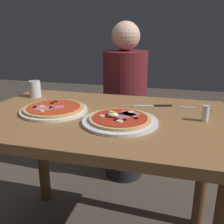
{
  "coord_description": "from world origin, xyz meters",
  "views": [
    {
      "loc": [
        0.33,
        -1.02,
        1.12
      ],
      "look_at": [
        0.07,
        -0.04,
        0.79
      ],
      "focal_mm": 40.52,
      "sensor_mm": 36.0,
      "label": 1
    }
  ],
  "objects": [
    {
      "name": "diner_person",
      "position": [
        -0.05,
        0.76,
        0.56
      ],
      "size": [
        0.32,
        0.32,
        1.18
      ],
      "rotation": [
        0.0,
        0.0,
        3.14
      ],
      "color": "black",
      "rests_on": "ground"
    },
    {
      "name": "pizza_foreground",
      "position": [
        0.11,
        -0.08,
        0.77
      ],
      "size": [
        0.31,
        0.31,
        0.05
      ],
      "color": "white",
      "rests_on": "dining_table"
    },
    {
      "name": "dining_table",
      "position": [
        0.0,
        0.0,
        0.63
      ],
      "size": [
        1.12,
        0.74,
        0.76
      ],
      "color": "olive",
      "rests_on": "ground"
    },
    {
      "name": "salt_shaker",
      "position": [
        0.44,
        0.03,
        0.79
      ],
      "size": [
        0.03,
        0.03,
        0.07
      ],
      "color": "white",
      "rests_on": "dining_table"
    },
    {
      "name": "knife",
      "position": [
        0.22,
        0.19,
        0.76
      ],
      "size": [
        0.19,
        0.07,
        0.01
      ],
      "color": "silver",
      "rests_on": "dining_table"
    },
    {
      "name": "fork",
      "position": [
        0.41,
        0.2,
        0.76
      ],
      "size": [
        0.16,
        0.02,
        0.0
      ],
      "color": "silver",
      "rests_on": "dining_table"
    },
    {
      "name": "pizza_across_left",
      "position": [
        -0.22,
        -0.01,
        0.77
      ],
      "size": [
        0.31,
        0.31,
        0.03
      ],
      "color": "white",
      "rests_on": "dining_table"
    },
    {
      "name": "water_glass_near",
      "position": [
        -0.45,
        0.21,
        0.8
      ],
      "size": [
        0.07,
        0.07,
        0.09
      ],
      "color": "silver",
      "rests_on": "dining_table"
    }
  ]
}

